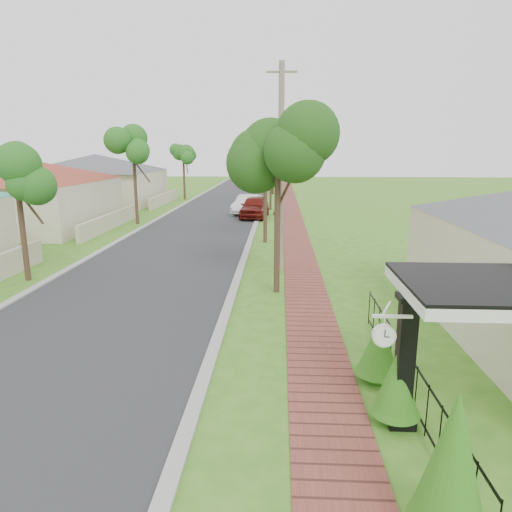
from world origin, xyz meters
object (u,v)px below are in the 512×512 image
(utility_pole, at_px, (281,169))
(station_clock, at_px, (385,334))
(parked_car_red, at_px, (255,207))
(near_tree, at_px, (278,156))
(parked_car_white, at_px, (248,205))
(porch_post, at_px, (404,369))

(utility_pole, relative_size, station_clock, 12.46)
(parked_car_red, xyz_separation_m, near_tree, (1.80, -18.41, 3.97))
(near_tree, relative_size, station_clock, 9.00)
(parked_car_white, xyz_separation_m, station_clock, (4.32, -28.91, 1.22))
(parked_car_red, relative_size, station_clock, 7.08)
(porch_post, height_order, parked_car_red, porch_post)
(parked_car_white, distance_m, utility_pole, 18.03)
(porch_post, bearing_deg, parked_car_white, 99.58)
(near_tree, height_order, utility_pole, utility_pole)
(parked_car_red, bearing_deg, porch_post, -77.03)
(parked_car_white, distance_m, station_clock, 29.25)
(station_clock, bearing_deg, near_tree, 102.49)
(utility_pole, bearing_deg, near_tree, -91.91)
(porch_post, distance_m, near_tree, 9.10)
(near_tree, height_order, station_clock, near_tree)
(porch_post, bearing_deg, near_tree, 106.37)
(utility_pole, xyz_separation_m, station_clock, (1.76, -11.40, -2.25))
(utility_pole, distance_m, station_clock, 11.75)
(parked_car_white, height_order, utility_pole, utility_pole)
(parked_car_white, xyz_separation_m, near_tree, (2.46, -20.50, 4.04))
(porch_post, xyz_separation_m, near_tree, (-2.35, 8.00, 3.65))
(parked_car_white, relative_size, station_clock, 6.68)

